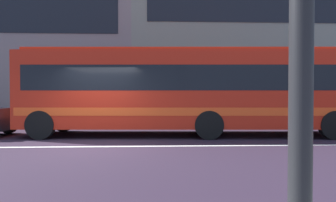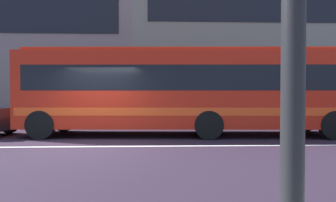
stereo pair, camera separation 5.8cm
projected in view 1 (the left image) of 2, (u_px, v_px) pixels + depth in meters
ground_plane at (90, 147)px, 8.69m from camera, size 160.00×160.00×0.00m
lane_centre_line at (90, 147)px, 8.69m from camera, size 60.00×0.16×0.01m
apartment_block_left at (10, 45)px, 24.26m from camera, size 21.02×11.92×11.38m
apartment_block_right at (284, 37)px, 25.24m from camera, size 25.28×11.92×13.10m
transit_bus at (185, 89)px, 11.22m from camera, size 12.26×3.04×3.22m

